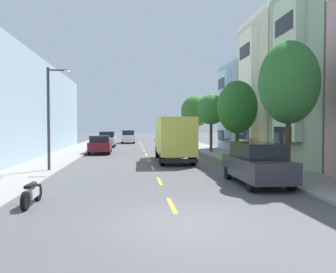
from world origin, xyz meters
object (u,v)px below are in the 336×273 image
Objects in this scene: street_tree_nearest at (289,83)px; parked_hatchback_champagne at (175,140)px; parked_suv_silver at (107,139)px; parked_pickup_burgundy at (100,145)px; street_tree_farthest at (195,111)px; parked_suv_charcoal at (256,163)px; street_tree_second at (237,107)px; parked_pickup_red at (163,136)px; delivery_box_truck at (174,137)px; parked_motorcycle at (32,193)px; street_tree_third at (211,110)px; moving_white_sedan at (128,137)px; street_lamp at (51,110)px.

street_tree_nearest is 27.31m from parked_hatchback_champagne.
parked_suv_silver is 0.90× the size of parked_pickup_burgundy.
street_tree_farthest reaches higher than parked_suv_charcoal.
street_tree_farthest reaches higher than street_tree_second.
parked_suv_charcoal is at bearing -90.05° from parked_pickup_red.
delivery_box_truck reaches higher than parked_motorcycle.
street_tree_third is 2.72× the size of parked_motorcycle.
parked_hatchback_champagne is (-2.20, 10.48, -3.47)m from street_tree_third.
delivery_box_truck reaches higher than moving_white_sedan.
street_tree_second reaches higher than parked_pickup_burgundy.
street_lamp is 1.23× the size of parked_suv_charcoal.
street_tree_farthest reaches higher than delivery_box_truck.
parked_suv_silver is at bearing 107.32° from parked_suv_charcoal.
delivery_box_truck is at bearing -97.63° from parked_hatchback_champagne.
street_tree_nearest is 10.49m from delivery_box_truck.
street_tree_second is 0.76× the size of delivery_box_truck.
parked_hatchback_champagne is at bearing 96.71° from street_tree_second.
street_lamp reaches higher than parked_hatchback_champagne.
parked_suv_silver is at bearing 136.31° from street_tree_third.
street_lamp reaches higher than moving_white_sedan.
parked_suv_charcoal is at bearing -94.54° from street_tree_farthest.
parked_hatchback_champagne is 18.14m from parked_pickup_red.
parked_suv_silver is (-10.71, 10.23, -3.24)m from street_tree_third.
parked_pickup_burgundy is at bearing 122.23° from street_tree_nearest.
delivery_box_truck reaches higher than parked_suv_charcoal.
parked_pickup_red is at bearing 89.95° from parked_suv_charcoal.
street_tree_farthest is at bearing 35.51° from parked_pickup_burgundy.
parked_hatchback_champagne is 13.07m from parked_pickup_burgundy.
street_tree_nearest reaches higher than street_tree_second.
delivery_box_truck is 18.75m from parked_suv_silver.
street_tree_second reaches higher than delivery_box_truck.
parked_pickup_red is (-2.00, 20.41, -3.57)m from street_tree_farthest.
parked_suv_silver is at bearing 109.03° from delivery_box_truck.
parked_pickup_red is at bearing 72.75° from parked_pickup_burgundy.
delivery_box_truck is 1.61× the size of moving_white_sedan.
parked_pickup_burgundy is (-6.11, 8.04, -1.05)m from delivery_box_truck.
street_tree_second is at bearing 48.04° from parked_motorcycle.
parked_suv_charcoal is 29.11m from parked_suv_silver.
moving_white_sedan is at bearing 82.54° from street_lamp.
delivery_box_truck is 18.15m from parked_hatchback_champagne.
street_tree_nearest is at bearing -90.00° from street_tree_farthest.
street_tree_second is 21.55m from parked_suv_silver.
parked_hatchback_champagne is at bearing 73.94° from parked_motorcycle.
parked_suv_charcoal is 20.09m from parked_pickup_burgundy.
street_lamp reaches higher than parked_suv_silver.
parked_hatchback_champagne is 8.52m from parked_suv_silver.
delivery_box_truck is (-4.60, -15.69, -2.52)m from street_tree_farthest.
street_lamp is at bearing -104.14° from parked_pickup_red.
street_tree_second is at bearing -90.00° from street_tree_farthest.
parked_pickup_burgundy is (-0.00, -9.66, -0.16)m from parked_suv_silver.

